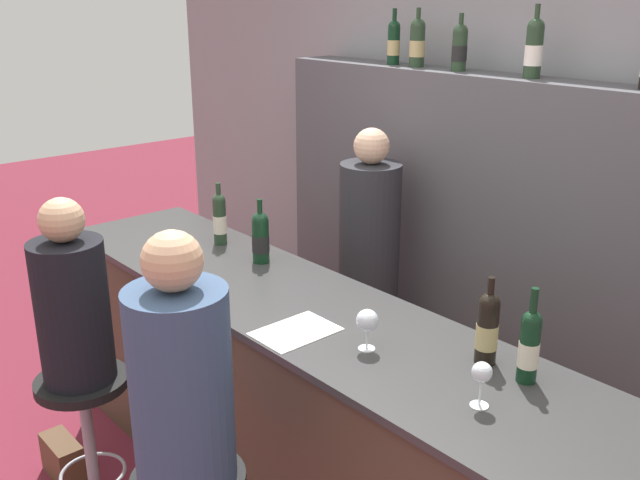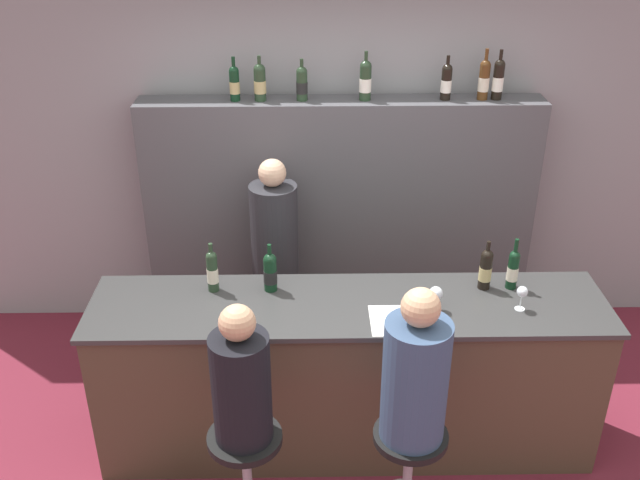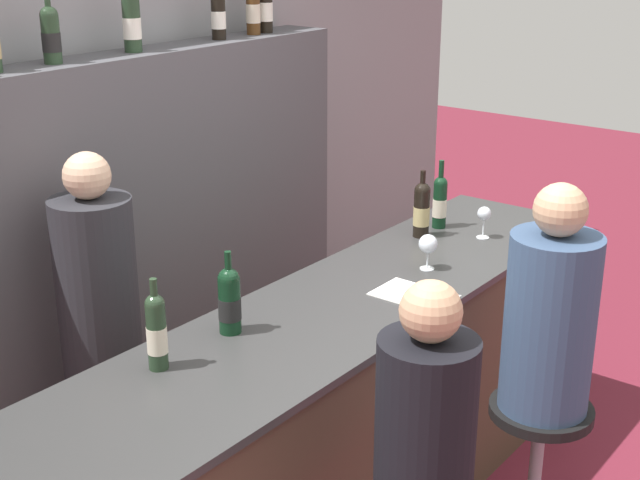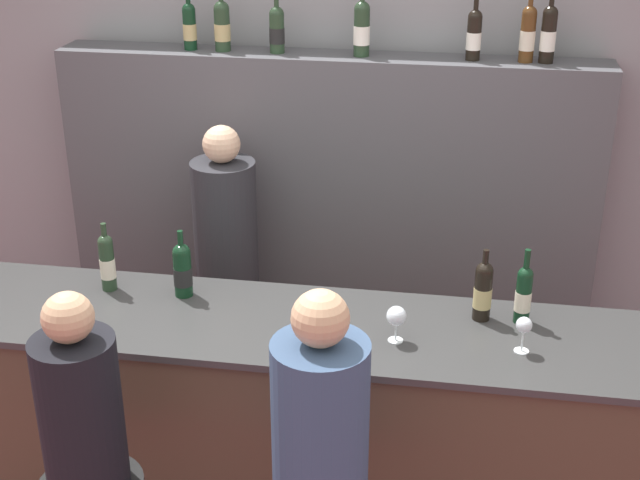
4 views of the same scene
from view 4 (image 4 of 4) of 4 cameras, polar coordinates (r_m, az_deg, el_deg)
wall_back at (r=4.91m, az=0.97°, el=6.17°), size 6.40×0.05×2.60m
bar_counter at (r=3.93m, az=-2.45°, el=-11.78°), size 2.99×0.67×1.03m
back_bar_cabinet at (r=4.84m, az=0.55°, el=1.08°), size 2.81×0.28×1.84m
wine_bottle_counter_0 at (r=3.95m, az=-13.47°, el=-1.35°), size 0.07×0.07×0.31m
wine_bottle_counter_1 at (r=3.84m, az=-8.80°, el=-1.87°), size 0.08×0.08×0.30m
wine_bottle_counter_2 at (r=3.67m, az=10.39°, el=-3.19°), size 0.07×0.07×0.31m
wine_bottle_counter_3 at (r=3.68m, az=12.90°, el=-3.38°), size 0.07×0.07×0.32m
wine_bottle_backbar_0 at (r=4.69m, az=-8.35°, el=13.41°), size 0.07×0.07×0.30m
wine_bottle_backbar_1 at (r=4.64m, az=-6.28°, el=13.48°), size 0.08×0.08×0.30m
wine_bottle_backbar_2 at (r=4.58m, az=-2.78°, el=13.32°), size 0.08×0.08×0.28m
wine_bottle_backbar_3 at (r=4.51m, az=2.69°, el=13.39°), size 0.08×0.08×0.33m
wine_bottle_backbar_4 at (r=4.48m, az=9.83°, el=12.84°), size 0.07×0.07×0.30m
wine_bottle_backbar_5 at (r=4.48m, az=13.16°, el=12.76°), size 0.07×0.07×0.34m
wine_bottle_backbar_6 at (r=4.49m, az=14.41°, el=12.67°), size 0.07×0.07×0.34m
wine_glass_0 at (r=3.48m, az=4.91°, el=-4.92°), size 0.08×0.08×0.15m
wine_glass_1 at (r=3.48m, az=12.92°, el=-5.42°), size 0.06×0.06×0.15m
tasting_menu at (r=3.47m, az=0.27°, el=-6.93°), size 0.21×0.30×0.00m
guest_seated_left at (r=3.24m, az=-15.13°, el=-10.21°), size 0.29×0.29×0.78m
guest_seated_right at (r=3.00m, az=0.02°, el=-11.56°), size 0.33×0.33×0.86m
bartender at (r=4.65m, az=-5.91°, el=-2.73°), size 0.32×0.32×1.57m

